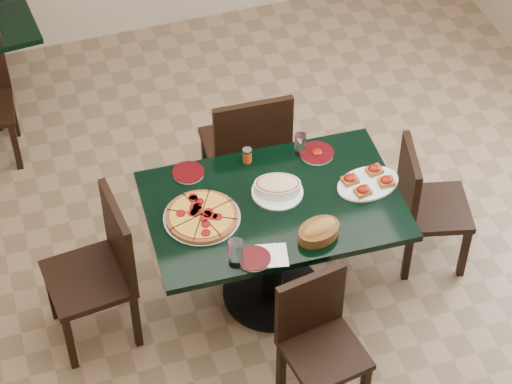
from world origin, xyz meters
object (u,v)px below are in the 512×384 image
object	(u,v)px
chair_left	(102,265)
bread_basket	(319,231)
chair_near	(318,336)
chair_right	(423,201)
main_table	(273,227)
chair_far	(248,147)
pepperoni_pizza	(202,216)
lasagna_casserole	(277,187)
bruschetta_platter	(368,182)

from	to	relation	value
chair_left	bread_basket	bearing A→B (deg)	65.94
chair_near	chair_right	world-z (taller)	chair_right
main_table	chair_near	world-z (taller)	chair_near
chair_right	chair_left	xyz separation A→B (m)	(-1.84, 0.05, 0.05)
chair_far	bread_basket	world-z (taller)	chair_far
chair_left	pepperoni_pizza	distance (m)	0.60
chair_far	chair_left	size ratio (longest dim) A/B	1.07
chair_right	lasagna_casserole	distance (m)	0.92
chair_far	bruschetta_platter	distance (m)	0.85
chair_left	pepperoni_pizza	xyz separation A→B (m)	(0.54, -0.06, 0.25)
chair_far	lasagna_casserole	bearing A→B (deg)	90.12
chair_near	bread_basket	world-z (taller)	bread_basket
chair_left	bruschetta_platter	size ratio (longest dim) A/B	2.38
chair_near	chair_right	size ratio (longest dim) A/B	0.96
bruschetta_platter	chair_far	bearing A→B (deg)	115.12
chair_near	pepperoni_pizza	world-z (taller)	chair_near
pepperoni_pizza	bruschetta_platter	xyz separation A→B (m)	(0.91, -0.04, 0.01)
main_table	chair_left	distance (m)	0.94
chair_left	bread_basket	xyz separation A→B (m)	(1.07, -0.36, 0.28)
chair_far	main_table	bearing A→B (deg)	86.69
chair_left	main_table	bearing A→B (deg)	80.38
chair_near	chair_left	bearing A→B (deg)	132.99
chair_near	bruschetta_platter	xyz separation A→B (m)	(0.51, 0.65, 0.33)
chair_right	pepperoni_pizza	xyz separation A→B (m)	(-1.29, -0.00, 0.30)
bread_basket	bruschetta_platter	bearing A→B (deg)	18.41
chair_right	bruschetta_platter	bearing A→B (deg)	109.69
chair_left	bruschetta_platter	xyz separation A→B (m)	(1.46, -0.09, 0.26)
main_table	chair_far	size ratio (longest dim) A/B	1.40
bread_basket	pepperoni_pizza	bearing A→B (deg)	133.98
chair_right	bruschetta_platter	distance (m)	0.49
pepperoni_pizza	bread_basket	bearing A→B (deg)	-29.64
main_table	bruschetta_platter	distance (m)	0.56
chair_right	bread_basket	size ratio (longest dim) A/B	3.12
chair_left	bread_basket	world-z (taller)	chair_left
chair_near	chair_left	xyz separation A→B (m)	(-0.94, 0.74, 0.07)
main_table	lasagna_casserole	world-z (taller)	lasagna_casserole
main_table	lasagna_casserole	xyz separation A→B (m)	(0.04, 0.07, 0.23)
chair_far	pepperoni_pizza	xyz separation A→B (m)	(-0.46, -0.65, 0.21)
lasagna_casserole	chair_right	bearing A→B (deg)	12.88
chair_right	chair_left	size ratio (longest dim) A/B	0.91
pepperoni_pizza	bruschetta_platter	world-z (taller)	bruschetta_platter
chair_near	chair_right	distance (m)	1.13
chair_far	pepperoni_pizza	size ratio (longest dim) A/B	2.43
chair_near	lasagna_casserole	world-z (taller)	lasagna_casserole
chair_right	lasagna_casserole	bearing A→B (deg)	100.19
chair_right	bruschetta_platter	xyz separation A→B (m)	(-0.38, -0.04, 0.31)
chair_far	chair_left	distance (m)	1.16
chair_far	chair_near	distance (m)	1.34
pepperoni_pizza	chair_left	bearing A→B (deg)	174.05
main_table	chair_left	bearing A→B (deg)	178.44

